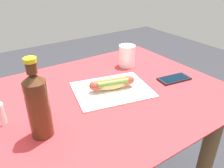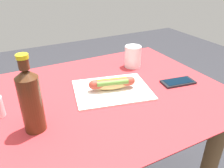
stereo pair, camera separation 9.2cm
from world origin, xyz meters
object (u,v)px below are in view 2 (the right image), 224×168
Objects in this scene: hot_dog at (112,83)px; soda_bottle at (31,99)px; cell_phone at (178,82)px; drinking_cup at (133,56)px.

soda_bottle reaches higher than hot_dog.
drinking_cup reaches higher than cell_phone.
soda_bottle is at bearing 27.62° from drinking_cup.
drinking_cup is at bearing -72.02° from cell_phone.
soda_bottle is at bearing 2.88° from cell_phone.
cell_phone is at bearing 165.37° from hot_dog.
drinking_cup is (-0.21, -0.17, 0.02)m from hot_dog.
drinking_cup is at bearing -140.09° from hot_dog.
cell_phone is 0.63m from soda_bottle.
soda_bottle is (0.33, 0.11, 0.08)m from hot_dog.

